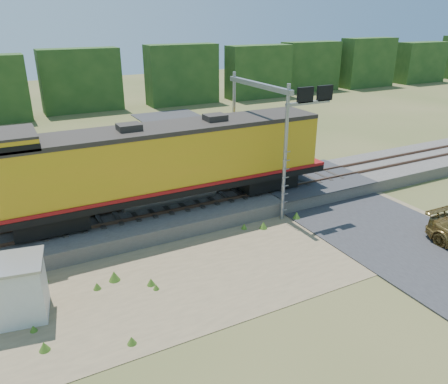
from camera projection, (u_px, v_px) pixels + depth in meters
ground at (266, 258)px, 20.43m from camera, size 140.00×140.00×0.00m
ballast at (210, 205)px, 25.20m from camera, size 70.00×5.00×0.80m
rails at (210, 197)px, 25.02m from camera, size 70.00×1.54×0.16m
dirt_shoulder at (223, 263)px, 19.97m from camera, size 26.00×8.00×0.03m
road at (366, 220)px, 24.02m from camera, size 7.00×66.00×0.86m
tree_line_north at (89, 85)px, 50.48m from camera, size 130.00×3.00×6.50m
weed_clumps at (197, 276)px, 19.01m from camera, size 15.00×6.20×0.56m
locomotive at (162, 163)px, 22.91m from camera, size 18.92×2.89×4.88m
shed at (19, 289)px, 16.10m from camera, size 2.29×2.29×2.35m
signal_gantry at (270, 113)px, 24.21m from camera, size 2.94×6.20×7.42m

